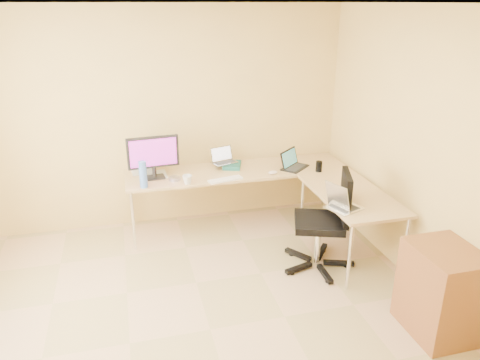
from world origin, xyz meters
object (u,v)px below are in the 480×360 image
object	(u,v)px
monitor	(153,157)
laptop_return	(345,198)
cabinet	(441,294)
keyboard	(225,180)
water_bottle	(143,174)
desk_fan	(141,161)
office_chair	(319,223)
desk_return	(349,224)
laptop_black	(295,159)
mug	(187,180)
desk_main	(238,198)
laptop_center	(224,156)

from	to	relation	value
monitor	laptop_return	distance (m)	2.16
laptop_return	cabinet	xyz separation A→B (m)	(0.40, -1.01, -0.49)
keyboard	water_bottle	size ratio (longest dim) A/B	1.33
desk_fan	office_chair	xyz separation A→B (m)	(1.68, -1.29, -0.38)
desk_return	monitor	bearing A→B (deg)	153.51
desk_fan	desk_return	bearing A→B (deg)	-37.59
office_chair	cabinet	world-z (taller)	office_chair
water_bottle	cabinet	size ratio (longest dim) A/B	0.36
keyboard	cabinet	world-z (taller)	cabinet
water_bottle	monitor	bearing A→B (deg)	61.47
laptop_black	mug	size ratio (longest dim) A/B	3.24
desk_fan	desk_main	bearing A→B (deg)	-16.71
laptop_black	office_chair	world-z (taller)	office_chair
monitor	office_chair	world-z (taller)	monitor
laptop_center	mug	distance (m)	0.69
desk_return	office_chair	bearing A→B (deg)	-162.22
monitor	office_chair	distance (m)	1.96
desk_return	water_bottle	xyz separation A→B (m)	(-2.10, 0.73, 0.51)
monitor	cabinet	distance (m)	3.19
cabinet	laptop_return	bearing A→B (deg)	111.41
desk_fan	cabinet	world-z (taller)	desk_fan
water_bottle	office_chair	bearing A→B (deg)	-27.07
laptop_black	office_chair	size ratio (longest dim) A/B	0.33
monitor	water_bottle	bearing A→B (deg)	-123.67
desk_fan	water_bottle	bearing A→B (deg)	-98.73
desk_main	office_chair	bearing A→B (deg)	-63.78
desk_return	laptop_black	xyz separation A→B (m)	(-0.30, 0.88, 0.48)
monitor	laptop_center	distance (m)	0.88
keyboard	cabinet	distance (m)	2.47
desk_return	laptop_center	bearing A→B (deg)	133.99
laptop_black	mug	bearing A→B (deg)	146.38
desk_fan	cabinet	distance (m)	3.40
water_bottle	desk_fan	bearing A→B (deg)	90.00
laptop_black	keyboard	xyz separation A→B (m)	(-0.90, -0.18, -0.10)
office_chair	cabinet	xyz separation A→B (m)	(0.57, -1.20, -0.14)
mug	office_chair	world-z (taller)	office_chair
monitor	desk_fan	xyz separation A→B (m)	(-0.14, 0.18, -0.10)
laptop_black	monitor	bearing A→B (deg)	135.36
laptop_center	desk_main	bearing A→B (deg)	-65.51
monitor	laptop_center	world-z (taller)	monitor
monitor	laptop_center	xyz separation A→B (m)	(0.85, 0.17, -0.11)
desk_return	mug	world-z (taller)	mug
laptop_center	laptop_return	bearing A→B (deg)	-77.23
desk_return	mug	bearing A→B (deg)	156.69
laptop_black	desk_fan	xyz separation A→B (m)	(-1.80, 0.28, 0.04)
keyboard	desk_main	bearing A→B (deg)	40.73
desk_fan	keyboard	bearing A→B (deg)	-35.58
desk_return	laptop_black	size ratio (longest dim) A/B	3.71
desk_return	water_bottle	size ratio (longest dim) A/B	4.40
laptop_black	cabinet	bearing A→B (deg)	-119.80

